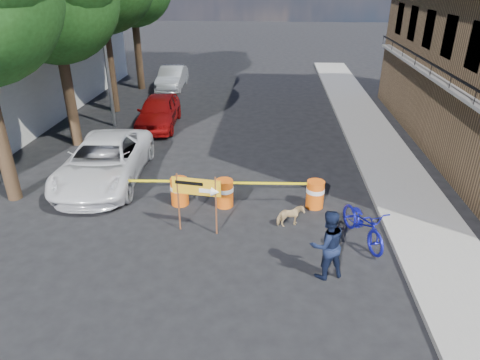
% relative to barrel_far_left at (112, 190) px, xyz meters
% --- Properties ---
extents(ground, '(120.00, 120.00, 0.00)m').
position_rel_barrel_far_left_xyz_m(ground, '(3.43, -1.90, -0.47)').
color(ground, black).
rests_on(ground, ground).
extents(sidewalk_east, '(2.40, 40.00, 0.15)m').
position_rel_barrel_far_left_xyz_m(sidewalk_east, '(9.63, 4.10, -0.40)').
color(sidewalk_east, gray).
rests_on(sidewalk_east, ground).
extents(streetlamp, '(1.25, 0.18, 8.00)m').
position_rel_barrel_far_left_xyz_m(streetlamp, '(-2.50, 7.60, 3.90)').
color(streetlamp, gray).
rests_on(streetlamp, ground).
extents(barrel_far_left, '(0.58, 0.58, 0.90)m').
position_rel_barrel_far_left_xyz_m(barrel_far_left, '(0.00, 0.00, 0.00)').
color(barrel_far_left, '#EC540D').
rests_on(barrel_far_left, ground).
extents(barrel_mid_left, '(0.58, 0.58, 0.90)m').
position_rel_barrel_far_left_xyz_m(barrel_mid_left, '(2.19, 0.12, 0.00)').
color(barrel_mid_left, '#EC540D').
rests_on(barrel_mid_left, ground).
extents(barrel_mid_right, '(0.58, 0.58, 0.90)m').
position_rel_barrel_far_left_xyz_m(barrel_mid_right, '(3.63, 0.11, 0.00)').
color(barrel_mid_right, '#EC540D').
rests_on(barrel_mid_right, ground).
extents(barrel_far_right, '(0.58, 0.58, 0.90)m').
position_rel_barrel_far_left_xyz_m(barrel_far_right, '(6.50, 0.25, 0.00)').
color(barrel_far_right, '#EC540D').
rests_on(barrel_far_right, ground).
extents(detour_sign, '(1.39, 0.35, 1.80)m').
position_rel_barrel_far_left_xyz_m(detour_sign, '(3.21, -1.50, 0.84)').
color(detour_sign, '#592D19').
rests_on(detour_sign, ground).
extents(pedestrian, '(1.06, 0.95, 1.81)m').
position_rel_barrel_far_left_xyz_m(pedestrian, '(6.47, -3.21, 0.43)').
color(pedestrian, '#111933').
rests_on(pedestrian, ground).
extents(bicycle, '(1.08, 1.31, 2.15)m').
position_rel_barrel_far_left_xyz_m(bicycle, '(7.65, -1.59, 0.60)').
color(bicycle, '#1517AF').
rests_on(bicycle, ground).
extents(dog, '(0.86, 0.61, 0.66)m').
position_rel_barrel_far_left_xyz_m(dog, '(5.69, -0.97, -0.14)').
color(dog, tan).
rests_on(dog, ground).
extents(suv_white, '(2.90, 5.70, 1.54)m').
position_rel_barrel_far_left_xyz_m(suv_white, '(-0.78, 1.60, 0.30)').
color(suv_white, white).
rests_on(suv_white, ground).
extents(sedan_red, '(2.08, 4.52, 1.50)m').
position_rel_barrel_far_left_xyz_m(sedan_red, '(-0.38, 7.75, 0.28)').
color(sedan_red, maroon).
rests_on(sedan_red, ground).
extents(sedan_silver, '(1.60, 4.25, 1.39)m').
position_rel_barrel_far_left_xyz_m(sedan_silver, '(-1.37, 15.32, 0.22)').
color(sedan_silver, silver).
rests_on(sedan_silver, ground).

